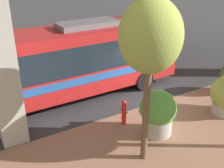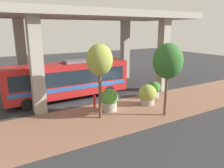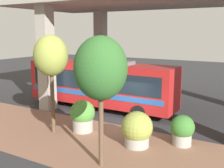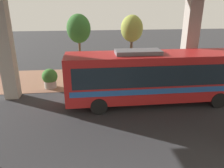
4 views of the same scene
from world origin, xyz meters
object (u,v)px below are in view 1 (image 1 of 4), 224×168
planter_back (158,113)px  street_tree_near (150,38)px  fire_hydrant (124,112)px  bus (67,60)px

planter_back → street_tree_near: size_ratio=0.33×
planter_back → street_tree_near: 3.68m
planter_back → fire_hydrant: bearing=32.7°
planter_back → street_tree_near: (-0.94, 1.31, 3.30)m
fire_hydrant → street_tree_near: 4.25m
bus → planter_back: bearing=-158.8°
bus → planter_back: size_ratio=6.24×
bus → fire_hydrant: bus is taller
bus → fire_hydrant: size_ratio=10.24×
fire_hydrant → street_tree_near: (-2.11, 0.56, 3.65)m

